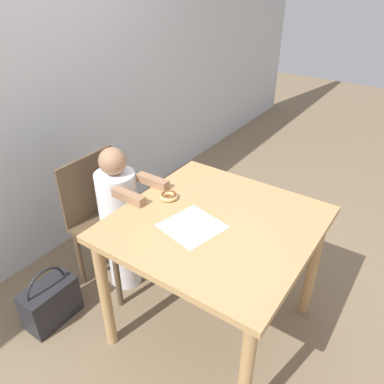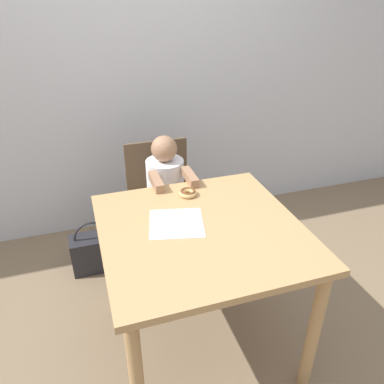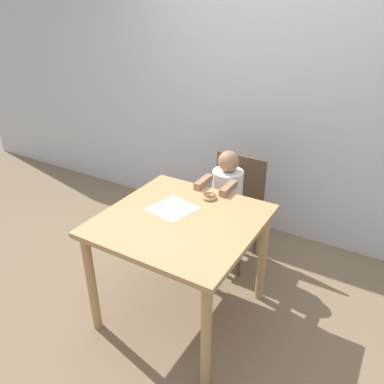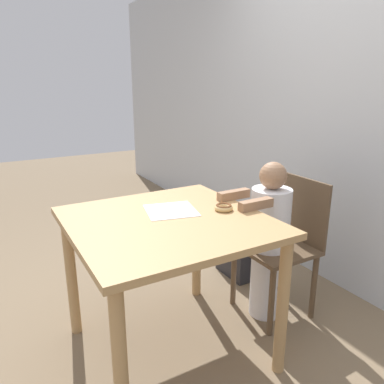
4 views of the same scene
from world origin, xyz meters
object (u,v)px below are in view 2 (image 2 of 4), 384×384
object	(u,v)px
chair	(162,202)
handbag	(95,251)
donut	(188,193)
child_figure	(167,207)

from	to	relation	value
chair	handbag	xyz separation A→B (m)	(-0.50, 0.02, -0.33)
donut	chair	bearing A→B (deg)	94.39
chair	donut	distance (m)	0.59
handbag	child_figure	bearing A→B (deg)	-15.96
child_figure	handbag	xyz separation A→B (m)	(-0.50, 0.14, -0.36)
donut	handbag	distance (m)	0.99
child_figure	handbag	distance (m)	0.63
chair	handbag	world-z (taller)	chair
chair	handbag	bearing A→B (deg)	177.31
child_figure	donut	distance (m)	0.47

